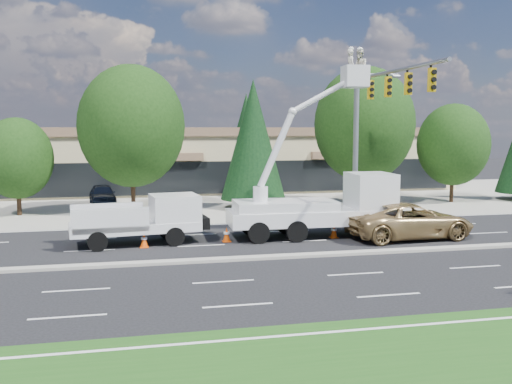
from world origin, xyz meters
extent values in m
plane|color=black|center=(0.00, 0.00, 0.00)|extent=(140.00, 140.00, 0.00)
cube|color=#9A988C|center=(0.00, 20.00, 0.01)|extent=(140.00, 22.00, 0.01)
cube|color=#9A988C|center=(0.00, 0.00, 0.06)|extent=(120.00, 0.55, 0.12)
cube|color=#C7B688|center=(0.00, 30.00, 2.50)|extent=(50.00, 15.00, 5.00)
cube|color=brown|center=(0.00, 30.00, 5.15)|extent=(50.40, 15.40, 0.70)
cube|color=black|center=(0.00, 22.45, 1.50)|extent=(48.00, 0.12, 2.60)
cylinder|color=#332114|center=(-10.00, 15.00, 0.99)|extent=(0.28, 0.28, 1.98)
ellipsoid|color=black|center=(-10.00, 15.00, 3.58)|extent=(4.40, 4.40, 5.06)
cylinder|color=#332114|center=(-3.00, 15.00, 1.54)|extent=(0.28, 0.28, 3.08)
ellipsoid|color=black|center=(-3.00, 15.00, 5.56)|extent=(6.85, 6.85, 7.87)
cylinder|color=#332114|center=(5.00, 15.00, 0.40)|extent=(0.26, 0.26, 0.80)
cone|color=black|center=(5.00, 15.00, 4.67)|extent=(4.41, 4.41, 8.06)
cylinder|color=#332114|center=(13.00, 15.00, 1.58)|extent=(0.28, 0.28, 3.16)
ellipsoid|color=black|center=(13.00, 15.00, 5.71)|extent=(7.02, 7.02, 8.08)
cylinder|color=#332114|center=(20.00, 15.00, 1.17)|extent=(0.28, 0.28, 2.35)
ellipsoid|color=black|center=(20.00, 15.00, 4.24)|extent=(5.21, 5.21, 6.00)
cylinder|color=#332114|center=(-4.00, 42.00, 0.40)|extent=(0.26, 0.26, 0.80)
cone|color=black|center=(-4.00, 42.00, 5.44)|extent=(5.14, 5.14, 9.39)
cylinder|color=#332114|center=(10.00, 42.00, 0.40)|extent=(0.26, 0.26, 0.80)
cone|color=black|center=(10.00, 42.00, 5.06)|extent=(4.78, 4.78, 8.74)
cylinder|color=#332114|center=(22.00, 42.00, 0.40)|extent=(0.26, 0.26, 0.80)
cone|color=black|center=(22.00, 42.00, 4.63)|extent=(4.37, 4.37, 7.99)
cylinder|color=gray|center=(10.00, 9.20, 4.50)|extent=(0.32, 0.32, 9.00)
cylinder|color=gray|center=(10.00, 4.20, 8.30)|extent=(0.20, 10.00, 0.20)
cylinder|color=gray|center=(11.30, 9.20, 8.60)|extent=(2.60, 0.12, 0.12)
cube|color=gold|center=(10.00, 7.20, 7.55)|extent=(0.32, 0.22, 1.05)
cube|color=gold|center=(10.00, 5.00, 7.55)|extent=(0.32, 0.22, 1.05)
cube|color=gold|center=(10.00, 2.80, 7.55)|extent=(0.32, 0.22, 1.05)
cube|color=gold|center=(10.00, 0.60, 7.55)|extent=(0.32, 0.22, 1.05)
cube|color=silver|center=(-2.98, 4.20, 0.84)|extent=(6.14, 2.87, 0.44)
cube|color=silver|center=(-1.11, 4.42, 1.53)|extent=(2.41, 2.37, 1.48)
cube|color=black|center=(-0.48, 4.50, 1.73)|extent=(0.30, 1.87, 0.99)
cube|color=silver|center=(-4.26, 4.99, 1.33)|extent=(3.37, 0.70, 1.09)
cube|color=silver|center=(-4.04, 3.13, 1.33)|extent=(3.37, 0.70, 1.09)
cube|color=silver|center=(5.65, 4.20, 1.04)|extent=(8.37, 2.73, 0.73)
cube|color=silver|center=(8.76, 4.11, 2.13)|extent=(2.14, 2.50, 2.07)
cube|color=black|center=(9.54, 4.09, 2.28)|extent=(0.14, 2.08, 1.24)
cube|color=silver|center=(4.30, 4.24, 1.61)|extent=(5.05, 2.53, 0.52)
cylinder|color=silver|center=(3.06, 4.27, 2.18)|extent=(0.73, 0.73, 0.83)
cube|color=silver|center=(7.82, 4.14, 7.97)|extent=(1.17, 0.97, 1.12)
imported|color=beige|center=(7.59, 4.14, 8.39)|extent=(0.45, 0.66, 1.79)
imported|color=beige|center=(8.05, 4.13, 8.39)|extent=(0.70, 0.89, 1.79)
ellipsoid|color=white|center=(7.59, 4.14, 9.30)|extent=(0.27, 0.27, 0.19)
ellipsoid|color=white|center=(8.05, 4.13, 9.30)|extent=(0.27, 0.27, 0.19)
cube|color=#E64A07|center=(-2.60, 3.42, 0.01)|extent=(0.40, 0.40, 0.03)
cone|color=#E64A07|center=(-2.60, 3.42, 0.35)|extent=(0.36, 0.36, 0.70)
cylinder|color=white|center=(-2.60, 3.42, 0.42)|extent=(0.29, 0.29, 0.10)
cube|color=#E64A07|center=(1.30, 3.90, 0.01)|extent=(0.40, 0.40, 0.03)
cone|color=#E64A07|center=(1.30, 3.90, 0.35)|extent=(0.36, 0.36, 0.70)
cylinder|color=white|center=(1.30, 3.90, 0.42)|extent=(0.29, 0.29, 0.10)
cube|color=#E64A07|center=(6.68, 3.70, 0.01)|extent=(0.40, 0.40, 0.03)
cone|color=#E64A07|center=(6.68, 3.70, 0.35)|extent=(0.36, 0.36, 0.70)
cylinder|color=white|center=(6.68, 3.70, 0.42)|extent=(0.29, 0.29, 0.10)
cube|color=#E64A07|center=(10.99, 4.03, 0.01)|extent=(0.40, 0.40, 0.03)
cone|color=#E64A07|center=(10.99, 4.03, 0.35)|extent=(0.36, 0.36, 0.70)
cylinder|color=white|center=(10.99, 4.03, 0.42)|extent=(0.29, 0.29, 0.10)
imported|color=#A3834E|center=(10.27, 2.80, 0.88)|extent=(6.48, 3.24, 1.76)
imported|color=black|center=(-5.14, 19.07, 0.73)|extent=(2.19, 4.47, 1.47)
imported|color=black|center=(5.48, 21.00, 0.75)|extent=(1.70, 4.57, 1.49)
camera|label=1|loc=(-3.12, -22.72, 5.41)|focal=40.00mm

